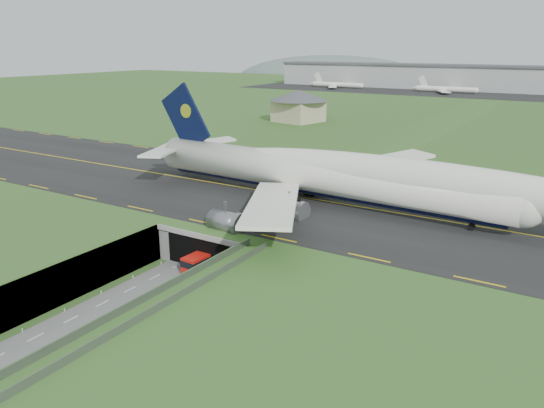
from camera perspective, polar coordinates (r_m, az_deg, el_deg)
The scene contains 10 objects.
ground at distance 78.04m, azimuth -11.61°, elevation -8.90°, with size 900.00×900.00×0.00m, color #305723.
airfield_deck at distance 76.81m, azimuth -11.74°, elevation -6.88°, with size 800.00×800.00×6.00m, color gray.
trench_road at distance 73.38m, azimuth -15.67°, elevation -10.85°, with size 12.00×75.00×0.20m, color slate.
taxiway at distance 100.67m, azimuth 1.05°, elevation 1.05°, with size 800.00×44.00×0.18m, color black.
tunnel_portal at distance 88.56m, azimuth -4.36°, elevation -3.10°, with size 17.00×22.30×6.00m.
guideway at distance 56.90m, azimuth -17.05°, elevation -13.55°, with size 3.00×53.00×7.05m.
jumbo_jet at distance 91.60m, azimuth 8.43°, elevation 2.82°, with size 97.79×62.28×20.62m.
shuttle_tram at distance 82.03m, azimuth -7.42°, elevation -6.14°, with size 3.05×7.30×2.94m.
service_building at distance 197.55m, azimuth 2.87°, elevation 10.80°, with size 25.28×25.28×11.67m.
cargo_terminal at distance 353.81m, azimuth 24.23°, elevation 12.19°, with size 320.00×67.00×15.60m.
Camera 1 is at (49.42, -50.37, 33.33)m, focal length 35.00 mm.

